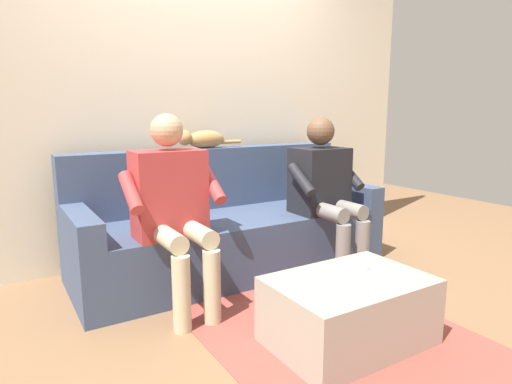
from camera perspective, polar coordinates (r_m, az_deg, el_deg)
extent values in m
plane|color=#846042|center=(2.80, 3.96, -14.28)|extent=(8.00, 8.00, 0.00)
cube|color=beige|center=(3.64, -7.68, 12.91)|extent=(4.37, 0.06, 2.66)
cube|color=#3D4C6B|center=(3.19, -2.29, -6.97)|extent=(1.98, 0.65, 0.42)
cube|color=#3D4C6B|center=(3.50, -5.70, -1.51)|extent=(2.27, 0.19, 0.89)
cube|color=#3D4C6B|center=(3.79, 11.90, -3.15)|extent=(0.15, 0.65, 0.58)
cube|color=#3D4C6B|center=(2.83, -21.63, -8.36)|extent=(0.15, 0.65, 0.58)
cube|color=#A89E8E|center=(2.34, 12.03, -14.95)|extent=(0.79, 0.54, 0.35)
cube|color=black|center=(3.27, 8.27, 1.52)|extent=(0.38, 0.29, 0.48)
sphere|color=brown|center=(3.24, 8.45, 7.89)|extent=(0.20, 0.20, 0.20)
cylinder|color=gray|center=(3.23, 11.54, -2.09)|extent=(0.11, 0.37, 0.11)
cylinder|color=gray|center=(3.11, 9.11, -2.49)|extent=(0.11, 0.37, 0.11)
cylinder|color=gray|center=(3.17, 13.69, -7.42)|extent=(0.10, 0.10, 0.42)
cylinder|color=gray|center=(3.05, 11.28, -8.04)|extent=(0.10, 0.10, 0.42)
cylinder|color=black|center=(3.36, 12.17, 2.23)|extent=(0.08, 0.27, 0.22)
cylinder|color=black|center=(3.06, 5.95, 1.63)|extent=(0.08, 0.27, 0.22)
cube|color=#B23838|center=(2.65, -11.31, -0.25)|extent=(0.42, 0.24, 0.52)
sphere|color=tan|center=(2.61, -11.61, 7.93)|extent=(0.19, 0.19, 0.19)
cylinder|color=#C6B793|center=(2.56, -7.76, -5.28)|extent=(0.11, 0.38, 0.11)
cylinder|color=#C6B793|center=(2.50, -11.55, -5.82)|extent=(0.11, 0.38, 0.11)
cylinder|color=#C6B793|center=(2.49, -5.78, -12.26)|extent=(0.10, 0.10, 0.42)
cylinder|color=#C6B793|center=(2.42, -9.72, -13.02)|extent=(0.10, 0.10, 0.42)
cylinder|color=#B23838|center=(2.67, -5.74, 0.98)|extent=(0.08, 0.27, 0.22)
cylinder|color=#B23838|center=(2.50, -16.05, -0.04)|extent=(0.08, 0.27, 0.22)
ellipsoid|color=#B7844C|center=(3.41, -6.57, 6.88)|extent=(0.31, 0.13, 0.14)
sphere|color=#B7844C|center=(3.33, -9.34, 7.03)|extent=(0.12, 0.12, 0.12)
cone|color=#B7844C|center=(3.36, -9.46, 7.84)|extent=(0.04, 0.04, 0.03)
cone|color=#B7844C|center=(3.31, -9.08, 7.81)|extent=(0.04, 0.04, 0.03)
cylinder|color=#B7844C|center=(3.50, -3.38, 6.58)|extent=(0.18, 0.03, 0.03)
cube|color=white|center=(2.44, 13.23, -9.33)|extent=(0.04, 0.14, 0.02)
cube|color=#9E473D|center=(2.53, 9.21, -17.15)|extent=(1.30, 1.85, 0.01)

